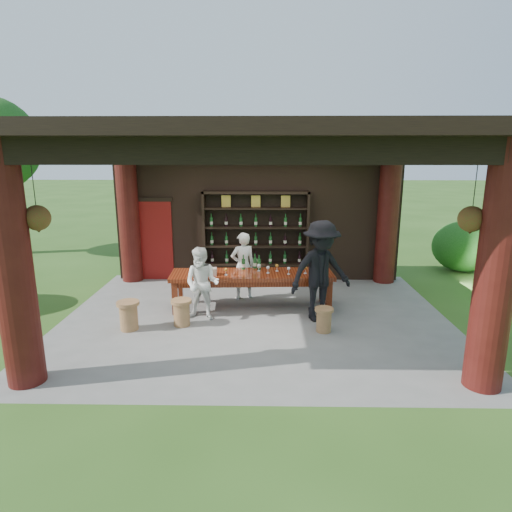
{
  "coord_description": "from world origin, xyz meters",
  "views": [
    {
      "loc": [
        0.15,
        -7.76,
        3.11
      ],
      "look_at": [
        0.0,
        0.4,
        1.15
      ],
      "focal_mm": 30.0,
      "sensor_mm": 36.0,
      "label": 1
    }
  ],
  "objects_px": {
    "stool_near_left": "(182,312)",
    "guest_man": "(321,271)",
    "guest_woman": "(202,284)",
    "stool_near_right": "(324,319)",
    "stool_far_left": "(129,315)",
    "host": "(243,266)",
    "tasting_table": "(252,278)",
    "wine_shelf": "(256,237)",
    "napkin_basket": "(210,271)"
  },
  "relations": [
    {
      "from": "stool_near_left",
      "to": "guest_man",
      "type": "height_order",
      "value": "guest_man"
    },
    {
      "from": "guest_woman",
      "to": "stool_near_right",
      "type": "bearing_deg",
      "value": -3.59
    },
    {
      "from": "stool_near_left",
      "to": "stool_far_left",
      "type": "distance_m",
      "value": 0.94
    },
    {
      "from": "stool_near_right",
      "to": "host",
      "type": "distance_m",
      "value": 2.41
    },
    {
      "from": "tasting_table",
      "to": "guest_man",
      "type": "height_order",
      "value": "guest_man"
    },
    {
      "from": "guest_woman",
      "to": "stool_near_left",
      "type": "bearing_deg",
      "value": -125.63
    },
    {
      "from": "wine_shelf",
      "to": "host",
      "type": "height_order",
      "value": "wine_shelf"
    },
    {
      "from": "wine_shelf",
      "to": "stool_far_left",
      "type": "relative_size",
      "value": 4.78
    },
    {
      "from": "guest_man",
      "to": "napkin_basket",
      "type": "bearing_deg",
      "value": 145.35
    },
    {
      "from": "host",
      "to": "napkin_basket",
      "type": "height_order",
      "value": "host"
    },
    {
      "from": "stool_near_right",
      "to": "guest_woman",
      "type": "height_order",
      "value": "guest_woman"
    },
    {
      "from": "wine_shelf",
      "to": "stool_near_left",
      "type": "relative_size",
      "value": 5.12
    },
    {
      "from": "wine_shelf",
      "to": "napkin_basket",
      "type": "distance_m",
      "value": 2.22
    },
    {
      "from": "stool_near_right",
      "to": "guest_woman",
      "type": "relative_size",
      "value": 0.31
    },
    {
      "from": "stool_far_left",
      "to": "guest_woman",
      "type": "distance_m",
      "value": 1.44
    },
    {
      "from": "tasting_table",
      "to": "stool_near_left",
      "type": "distance_m",
      "value": 1.64
    },
    {
      "from": "stool_near_right",
      "to": "napkin_basket",
      "type": "relative_size",
      "value": 1.7
    },
    {
      "from": "stool_near_left",
      "to": "napkin_basket",
      "type": "xyz_separation_m",
      "value": [
        0.45,
        0.79,
        0.56
      ]
    },
    {
      "from": "tasting_table",
      "to": "stool_near_right",
      "type": "xyz_separation_m",
      "value": [
        1.32,
        -1.19,
        -0.4
      ]
    },
    {
      "from": "stool_far_left",
      "to": "guest_man",
      "type": "distance_m",
      "value": 3.61
    },
    {
      "from": "tasting_table",
      "to": "guest_man",
      "type": "distance_m",
      "value": 1.48
    },
    {
      "from": "stool_near_left",
      "to": "napkin_basket",
      "type": "distance_m",
      "value": 1.06
    },
    {
      "from": "stool_near_right",
      "to": "tasting_table",
      "type": "bearing_deg",
      "value": 137.75
    },
    {
      "from": "stool_near_right",
      "to": "napkin_basket",
      "type": "height_order",
      "value": "napkin_basket"
    },
    {
      "from": "stool_near_left",
      "to": "stool_far_left",
      "type": "bearing_deg",
      "value": -166.86
    },
    {
      "from": "tasting_table",
      "to": "stool_far_left",
      "type": "height_order",
      "value": "tasting_table"
    },
    {
      "from": "wine_shelf",
      "to": "stool_near_right",
      "type": "xyz_separation_m",
      "value": [
        1.27,
        -3.04,
        -0.89
      ]
    },
    {
      "from": "tasting_table",
      "to": "stool_far_left",
      "type": "xyz_separation_m",
      "value": [
        -2.19,
        -1.17,
        -0.35
      ]
    },
    {
      "from": "stool_far_left",
      "to": "guest_woman",
      "type": "xyz_separation_m",
      "value": [
        1.26,
        0.55,
        0.42
      ]
    },
    {
      "from": "host",
      "to": "guest_woman",
      "type": "relative_size",
      "value": 1.05
    },
    {
      "from": "stool_near_left",
      "to": "host",
      "type": "relative_size",
      "value": 0.34
    },
    {
      "from": "wine_shelf",
      "to": "guest_woman",
      "type": "relative_size",
      "value": 1.81
    },
    {
      "from": "host",
      "to": "guest_woman",
      "type": "height_order",
      "value": "host"
    },
    {
      "from": "stool_near_left",
      "to": "stool_far_left",
      "type": "xyz_separation_m",
      "value": [
        -0.92,
        -0.21,
        0.02
      ]
    },
    {
      "from": "tasting_table",
      "to": "host",
      "type": "height_order",
      "value": "host"
    },
    {
      "from": "stool_near_left",
      "to": "guest_man",
      "type": "relative_size",
      "value": 0.26
    },
    {
      "from": "napkin_basket",
      "to": "wine_shelf",
      "type": "bearing_deg",
      "value": 66.54
    },
    {
      "from": "stool_near_left",
      "to": "guest_woman",
      "type": "bearing_deg",
      "value": 43.66
    },
    {
      "from": "wine_shelf",
      "to": "tasting_table",
      "type": "xyz_separation_m",
      "value": [
        -0.04,
        -1.85,
        -0.49
      ]
    },
    {
      "from": "stool_near_right",
      "to": "napkin_basket",
      "type": "xyz_separation_m",
      "value": [
        -2.15,
        1.03,
        0.59
      ]
    },
    {
      "from": "stool_far_left",
      "to": "host",
      "type": "relative_size",
      "value": 0.36
    },
    {
      "from": "stool_near_left",
      "to": "guest_man",
      "type": "xyz_separation_m",
      "value": [
        2.58,
        0.33,
        0.7
      ]
    },
    {
      "from": "stool_far_left",
      "to": "guest_man",
      "type": "xyz_separation_m",
      "value": [
        3.5,
        0.55,
        0.68
      ]
    },
    {
      "from": "wine_shelf",
      "to": "stool_far_left",
      "type": "bearing_deg",
      "value": -126.54
    },
    {
      "from": "stool_near_right",
      "to": "guest_man",
      "type": "xyz_separation_m",
      "value": [
        -0.01,
        0.57,
        0.73
      ]
    },
    {
      "from": "host",
      "to": "napkin_basket",
      "type": "bearing_deg",
      "value": 31.15
    },
    {
      "from": "tasting_table",
      "to": "host",
      "type": "xyz_separation_m",
      "value": [
        -0.21,
        0.6,
        0.11
      ]
    },
    {
      "from": "guest_woman",
      "to": "napkin_basket",
      "type": "bearing_deg",
      "value": 88.68
    },
    {
      "from": "wine_shelf",
      "to": "guest_man",
      "type": "xyz_separation_m",
      "value": [
        1.26,
        -2.47,
        -0.17
      ]
    },
    {
      "from": "stool_near_left",
      "to": "guest_woman",
      "type": "distance_m",
      "value": 0.65
    }
  ]
}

